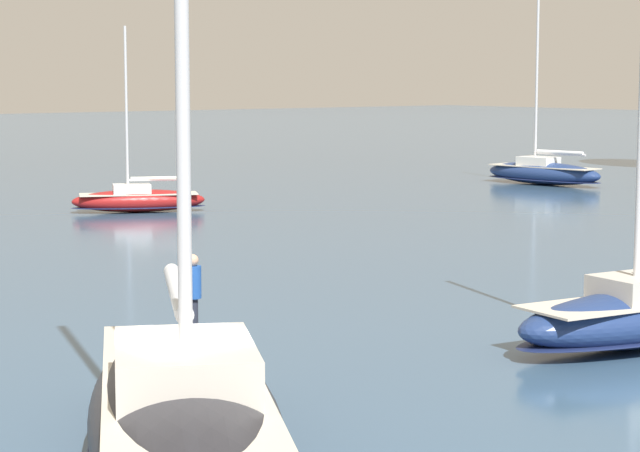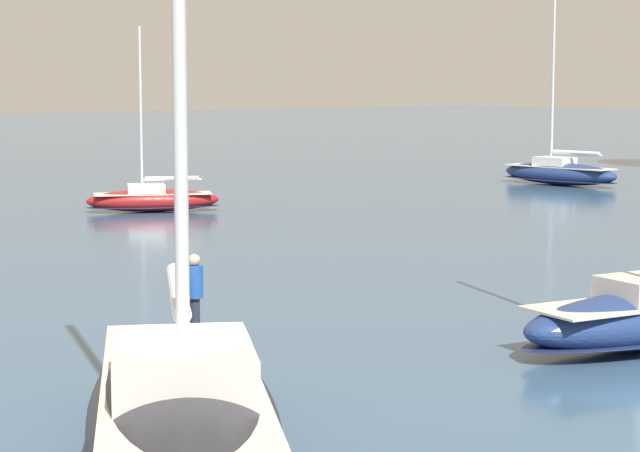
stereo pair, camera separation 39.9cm
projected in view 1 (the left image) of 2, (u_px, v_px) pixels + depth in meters
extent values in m
ellipsoid|color=#232328|center=(184.00, 417.00, 21.56)|extent=(11.89, 8.56, 2.00)
ellipsoid|color=#19234C|center=(184.00, 448.00, 21.62)|extent=(12.01, 8.64, 0.24)
cube|color=beige|center=(183.00, 385.00, 21.49)|extent=(10.40, 7.42, 0.06)
cube|color=beige|center=(185.00, 367.00, 20.86)|extent=(4.00, 3.61, 0.82)
cylinder|color=silver|center=(178.00, 299.00, 23.02)|extent=(4.73, 2.73, 0.20)
cylinder|color=white|center=(177.00, 291.00, 23.00)|extent=(4.33, 2.58, 0.32)
cylinder|color=#232838|center=(193.00, 319.00, 24.96)|extent=(0.27, 0.27, 0.85)
cylinder|color=#1E4CA5|center=(193.00, 282.00, 24.87)|extent=(0.46, 0.46, 0.65)
sphere|color=tan|center=(193.00, 260.00, 24.81)|extent=(0.24, 0.24, 0.24)
ellipsoid|color=navy|center=(544.00, 173.00, 79.61)|extent=(8.63, 3.26, 1.43)
ellipsoid|color=#19234C|center=(543.00, 179.00, 79.65)|extent=(8.72, 3.29, 0.17)
cube|color=beige|center=(544.00, 167.00, 79.55)|extent=(7.59, 2.78, 0.06)
cube|color=silver|center=(538.00, 161.00, 79.81)|extent=(2.52, 1.90, 0.59)
cylinder|color=silver|center=(537.00, 83.00, 79.40)|extent=(0.17, 0.17, 10.53)
cylinder|color=silver|center=(560.00, 154.00, 78.58)|extent=(3.78, 0.55, 0.14)
cylinder|color=white|center=(560.00, 152.00, 78.57)|extent=(3.42, 0.60, 0.23)
ellipsoid|color=maroon|center=(139.00, 201.00, 63.47)|extent=(4.70, 6.88, 1.15)
ellipsoid|color=#19234C|center=(139.00, 207.00, 63.51)|extent=(4.74, 6.95, 0.14)
cube|color=beige|center=(139.00, 194.00, 63.43)|extent=(4.06, 6.02, 0.06)
cube|color=silver|center=(132.00, 189.00, 63.33)|extent=(2.03, 2.28, 0.47)
cylinder|color=silver|center=(126.00, 110.00, 62.82)|extent=(0.13, 0.13, 8.44)
cylinder|color=silver|center=(158.00, 180.00, 63.55)|extent=(1.45, 2.77, 0.11)
cylinder|color=silver|center=(158.00, 178.00, 63.54)|extent=(1.38, 2.53, 0.18)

